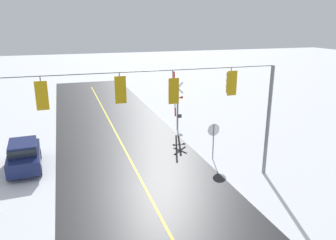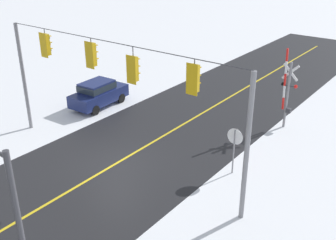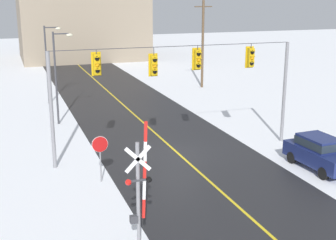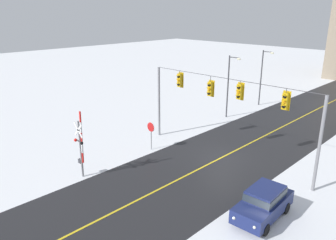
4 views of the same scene
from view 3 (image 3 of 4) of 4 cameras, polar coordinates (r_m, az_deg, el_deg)
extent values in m
plane|color=white|center=(27.18, 1.17, -4.07)|extent=(160.00, 160.00, 0.00)
cube|color=black|center=(32.61, -2.53, -0.78)|extent=(9.00, 80.00, 0.01)
cube|color=gold|center=(32.61, -2.53, -0.77)|extent=(0.14, 72.00, 0.01)
cylinder|color=gray|center=(24.81, -14.11, 1.05)|extent=(0.20, 0.20, 6.20)
cylinder|color=gray|center=(29.48, 14.08, 3.25)|extent=(0.20, 0.20, 6.20)
cylinder|color=#38383D|center=(25.82, 1.25, 9.04)|extent=(14.00, 0.04, 0.04)
cylinder|color=#38383D|center=(24.61, -8.79, 8.29)|extent=(0.04, 0.04, 0.24)
cube|color=#C6990F|center=(24.69, -8.73, 6.77)|extent=(0.34, 0.28, 1.08)
cube|color=#C6990F|center=(24.85, -8.80, 6.82)|extent=(0.52, 0.03, 1.26)
sphere|color=black|center=(24.51, -8.69, 7.47)|extent=(0.24, 0.24, 0.24)
cube|color=#C6990F|center=(24.43, -8.67, 7.64)|extent=(0.26, 0.16, 0.03)
sphere|color=#F99E0F|center=(24.55, -8.66, 6.73)|extent=(0.24, 0.24, 0.24)
cube|color=#C6990F|center=(24.47, -8.64, 6.90)|extent=(0.26, 0.16, 0.03)
sphere|color=black|center=(24.60, -8.63, 5.99)|extent=(0.24, 0.24, 0.24)
cube|color=#C6990F|center=(24.52, -8.61, 6.16)|extent=(0.26, 0.16, 0.03)
cylinder|color=#38383D|center=(25.38, -1.75, 8.42)|extent=(0.04, 0.04, 0.44)
cube|color=#C6990F|center=(25.48, -1.74, 6.72)|extent=(0.34, 0.28, 1.08)
cube|color=#C6990F|center=(25.64, -1.85, 6.77)|extent=(0.52, 0.03, 1.26)
sphere|color=black|center=(25.30, -1.64, 7.39)|extent=(0.24, 0.24, 0.24)
cube|color=#C6990F|center=(25.22, -1.59, 7.56)|extent=(0.26, 0.16, 0.03)
sphere|color=#F99E0F|center=(25.34, -1.64, 6.68)|extent=(0.24, 0.24, 0.24)
cube|color=#C6990F|center=(25.26, -1.59, 6.84)|extent=(0.26, 0.16, 0.03)
sphere|color=black|center=(25.39, -1.63, 5.96)|extent=(0.24, 0.24, 0.24)
cube|color=#C6990F|center=(25.31, -1.58, 6.12)|extent=(0.26, 0.16, 0.03)
cylinder|color=#38383D|center=(26.26, 3.66, 8.86)|extent=(0.04, 0.04, 0.23)
cube|color=#C6990F|center=(26.34, 3.63, 7.44)|extent=(0.34, 0.28, 1.08)
cube|color=#C6990F|center=(26.49, 3.50, 7.49)|extent=(0.52, 0.03, 1.26)
sphere|color=black|center=(26.16, 3.77, 8.10)|extent=(0.24, 0.24, 0.24)
cube|color=#C6990F|center=(26.09, 3.84, 8.26)|extent=(0.26, 0.16, 0.03)
sphere|color=#F99E0F|center=(26.20, 3.76, 7.40)|extent=(0.24, 0.24, 0.24)
cube|color=#C6990F|center=(26.13, 3.83, 7.56)|extent=(0.26, 0.16, 0.03)
sphere|color=black|center=(26.25, 3.75, 6.71)|extent=(0.24, 0.24, 0.24)
cube|color=#C6990F|center=(26.17, 3.81, 6.87)|extent=(0.26, 0.16, 0.03)
cylinder|color=#38383D|center=(27.75, 10.17, 8.95)|extent=(0.04, 0.04, 0.27)
cube|color=#C6990F|center=(27.83, 10.11, 7.57)|extent=(0.34, 0.28, 1.08)
cube|color=#C6990F|center=(27.97, 9.95, 7.61)|extent=(0.52, 0.03, 1.26)
sphere|color=black|center=(27.66, 10.29, 8.18)|extent=(0.24, 0.24, 0.24)
cube|color=#C6990F|center=(27.59, 10.37, 8.34)|extent=(0.26, 0.16, 0.03)
sphere|color=#F99E0F|center=(27.70, 10.26, 7.52)|extent=(0.24, 0.24, 0.24)
cube|color=#C6990F|center=(27.63, 10.34, 7.68)|extent=(0.26, 0.16, 0.03)
sphere|color=black|center=(27.74, 10.23, 6.87)|extent=(0.24, 0.24, 0.24)
cube|color=#C6990F|center=(27.67, 10.31, 7.02)|extent=(0.26, 0.16, 0.03)
cylinder|color=gray|center=(22.99, -8.29, -4.84)|extent=(0.07, 0.07, 2.30)
cylinder|color=#B71414|center=(22.70, -8.35, -2.98)|extent=(0.76, 0.03, 0.76)
cylinder|color=white|center=(22.71, -8.36, -2.96)|extent=(0.80, 0.01, 0.80)
cylinder|color=gray|center=(16.85, -3.67, -9.23)|extent=(0.14, 0.14, 4.00)
cube|color=white|center=(16.28, -3.71, -4.81)|extent=(0.98, 0.04, 0.98)
cube|color=white|center=(16.28, -3.71, -4.81)|extent=(0.98, 0.04, 0.98)
cube|color=#38383D|center=(16.58, -3.67, -7.40)|extent=(0.80, 0.06, 0.08)
sphere|color=red|center=(16.43, -4.90, -7.63)|extent=(0.22, 0.22, 0.22)
sphere|color=black|center=(16.62, -2.34, -7.31)|extent=(0.22, 0.22, 0.22)
cube|color=red|center=(17.13, -3.01, -10.79)|extent=(0.13, 0.08, 0.73)
cube|color=white|center=(16.83, -2.95, -8.55)|extent=(0.13, 0.08, 0.73)
cube|color=red|center=(16.56, -2.89, -6.24)|extent=(0.13, 0.08, 0.73)
cube|color=white|center=(16.32, -2.83, -3.86)|extent=(0.13, 0.08, 0.73)
cube|color=red|center=(16.10, -2.76, -1.41)|extent=(0.13, 0.08, 0.73)
cube|color=#38383D|center=(17.20, -4.21, -12.04)|extent=(0.28, 0.20, 0.28)
cube|color=navy|center=(25.83, 18.13, -4.21)|extent=(1.98, 4.19, 0.80)
cube|color=navy|center=(25.72, 18.05, -2.64)|extent=(1.61, 2.21, 0.64)
cube|color=#232D38|center=(25.72, 18.05, -2.64)|extent=(1.65, 2.29, 0.40)
cylinder|color=black|center=(24.57, 18.54, -6.24)|extent=(0.25, 0.65, 0.64)
cylinder|color=black|center=(27.36, 17.63, -3.97)|extent=(0.25, 0.65, 0.64)
cylinder|color=black|center=(26.39, 14.96, -4.47)|extent=(0.25, 0.65, 0.64)
cylinder|color=#38383D|center=(33.44, -13.59, 4.92)|extent=(0.14, 0.14, 6.50)
cylinder|color=#38383D|center=(33.11, -12.97, 10.27)|extent=(1.10, 0.09, 0.09)
ellipsoid|color=beige|center=(33.19, -12.00, 10.16)|extent=(0.44, 0.28, 0.22)
cylinder|color=#38383D|center=(40.03, -14.64, 6.48)|extent=(0.14, 0.14, 6.50)
cylinder|color=#38383D|center=(39.75, -14.14, 10.96)|extent=(1.10, 0.09, 0.09)
ellipsoid|color=beige|center=(39.82, -13.33, 10.87)|extent=(0.44, 0.28, 0.22)
cylinder|color=brown|center=(45.98, 4.27, 9.20)|extent=(0.24, 0.24, 8.42)
cube|color=#4C3A28|center=(45.75, 4.36, 13.70)|extent=(1.80, 0.10, 0.10)
cube|color=gray|center=(68.98, -10.64, 13.10)|extent=(17.14, 13.51, 13.57)
camera|label=1|loc=(40.89, -1.35, 14.38)|focal=35.14mm
camera|label=2|loc=(36.76, -26.28, 16.01)|focal=43.46mm
camera|label=4|loc=(23.07, 61.49, 12.20)|focal=35.47mm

